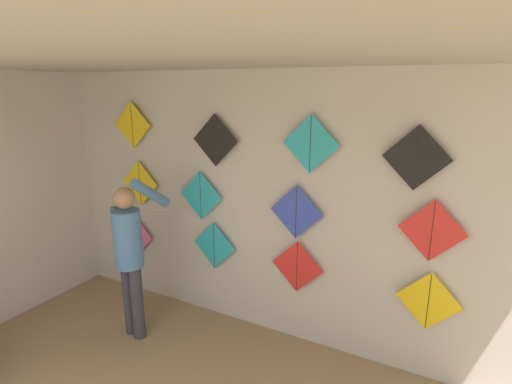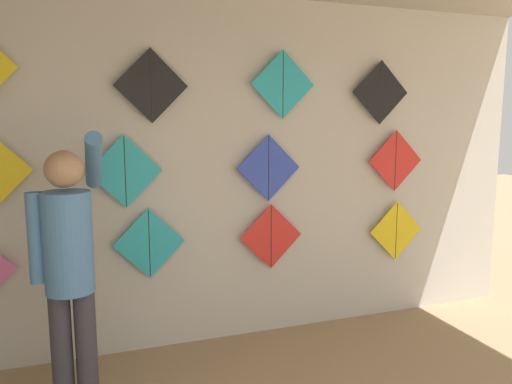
% 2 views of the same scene
% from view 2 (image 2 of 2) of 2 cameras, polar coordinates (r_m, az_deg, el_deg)
% --- Properties ---
extents(back_panel, '(5.95, 0.06, 2.80)m').
position_cam_2_polar(back_panel, '(4.06, -5.44, 2.09)').
color(back_panel, beige).
rests_on(back_panel, ground).
extents(shopkeeper, '(0.45, 0.59, 1.78)m').
position_cam_2_polar(shopkeeper, '(3.22, -20.58, -7.39)').
color(shopkeeper, '#383842').
rests_on(shopkeeper, ground).
extents(kite_1, '(0.55, 0.01, 0.55)m').
position_cam_2_polar(kite_1, '(3.97, -12.10, -5.75)').
color(kite_1, '#28B2C6').
extents(kite_2, '(0.55, 0.01, 0.55)m').
position_cam_2_polar(kite_2, '(4.22, 1.74, -5.09)').
color(kite_2, red).
extents(kite_3, '(0.55, 0.01, 0.55)m').
position_cam_2_polar(kite_3, '(4.81, 15.73, -4.27)').
color(kite_3, yellow).
extents(kite_5, '(0.55, 0.01, 0.55)m').
position_cam_2_polar(kite_5, '(3.86, -14.74, 2.29)').
color(kite_5, '#28B2C6').
extents(kite_6, '(0.55, 0.01, 0.55)m').
position_cam_2_polar(kite_6, '(4.11, 1.44, 2.75)').
color(kite_6, blue).
extents(kite_7, '(0.55, 0.01, 0.55)m').
position_cam_2_polar(kite_7, '(4.69, 15.65, 3.46)').
color(kite_7, red).
extents(kite_9, '(0.55, 0.01, 0.55)m').
position_cam_2_polar(kite_9, '(3.86, -11.89, 11.80)').
color(kite_9, black).
extents(kite_10, '(0.55, 0.01, 0.55)m').
position_cam_2_polar(kite_10, '(4.15, 3.10, 12.18)').
color(kite_10, '#28B2C6').
extents(kite_11, '(0.55, 0.01, 0.55)m').
position_cam_2_polar(kite_11, '(4.58, 14.05, 10.98)').
color(kite_11, black).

